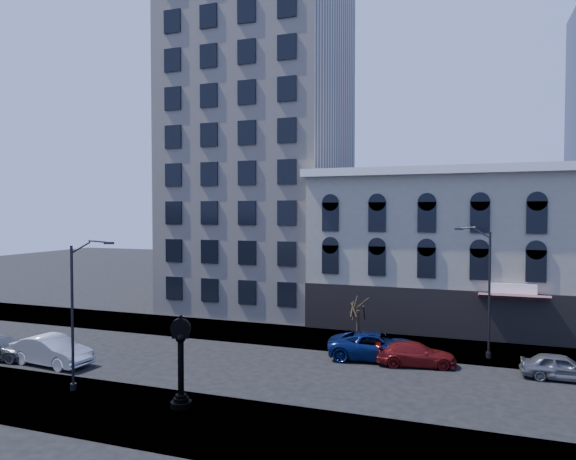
% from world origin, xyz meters
% --- Properties ---
extents(ground, '(160.00, 160.00, 0.00)m').
position_xyz_m(ground, '(0.00, 0.00, 0.00)').
color(ground, black).
rests_on(ground, ground).
extents(sidewalk_far, '(160.00, 6.00, 0.12)m').
position_xyz_m(sidewalk_far, '(0.00, 8.00, 0.06)').
color(sidewalk_far, gray).
rests_on(sidewalk_far, ground).
extents(sidewalk_near, '(160.00, 6.00, 0.12)m').
position_xyz_m(sidewalk_near, '(0.00, -8.00, 0.06)').
color(sidewalk_near, gray).
rests_on(sidewalk_near, ground).
extents(cream_tower, '(15.90, 15.40, 42.50)m').
position_xyz_m(cream_tower, '(-6.11, 18.88, 19.32)').
color(cream_tower, beige).
rests_on(cream_tower, ground).
extents(victorian_row, '(22.60, 11.19, 12.50)m').
position_xyz_m(victorian_row, '(12.00, 15.89, 6.00)').
color(victorian_row, '#9C9881').
rests_on(victorian_row, ground).
extents(street_clock, '(0.98, 0.98, 4.31)m').
position_xyz_m(street_clock, '(0.62, -6.91, 2.07)').
color(street_clock, black).
rests_on(street_clock, sidewalk_near).
extents(street_lamp_near, '(1.94, 0.86, 7.79)m').
position_xyz_m(street_lamp_near, '(-5.20, -6.59, 6.00)').
color(street_lamp_near, black).
rests_on(street_lamp_near, sidewalk_near).
extents(street_lamp_far, '(2.10, 0.77, 8.29)m').
position_xyz_m(street_lamp_far, '(13.74, 6.65, 6.37)').
color(street_lamp_far, black).
rests_on(street_lamp_far, sidewalk_far).
extents(bare_tree_far, '(2.28, 2.28, 3.92)m').
position_xyz_m(bare_tree_far, '(6.12, 6.44, 3.06)').
color(bare_tree_far, '#302718').
rests_on(bare_tree_far, sidewalk_far).
extents(car_near_b, '(5.37, 2.29, 1.72)m').
position_xyz_m(car_near_b, '(-10.41, -3.43, 0.86)').
color(car_near_b, silver).
rests_on(car_near_b, ground).
extents(car_far_a, '(6.25, 3.41, 1.66)m').
position_xyz_m(car_far_a, '(7.76, 4.22, 0.83)').
color(car_far_a, '#0C194C').
rests_on(car_far_a, ground).
extents(car_far_b, '(4.99, 2.78, 1.37)m').
position_xyz_m(car_far_b, '(10.18, 3.76, 0.68)').
color(car_far_b, maroon).
rests_on(car_far_b, ground).
extents(car_far_c, '(4.15, 1.70, 1.41)m').
position_xyz_m(car_far_c, '(17.93, 3.75, 0.70)').
color(car_far_c, '#595B60').
rests_on(car_far_c, ground).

